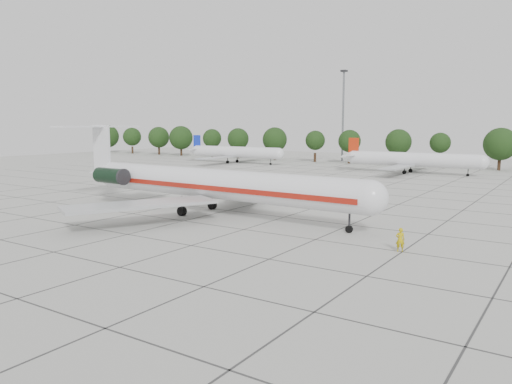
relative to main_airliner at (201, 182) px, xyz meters
The scene contains 8 objects.
ground 11.45m from the main_airliner, 27.58° to the right, with size 260.00×260.00×0.00m, color #B2B2AA.
apron_joints 14.33m from the main_airliner, 46.04° to the left, with size 170.00×170.00×0.02m, color #383838.
main_airliner is the anchor object (origin of this frame).
ground_crew 26.03m from the main_airliner, 11.16° to the right, with size 0.73×0.48×2.01m, color #BCA30B.
bg_airliner_b 76.30m from the main_airliner, 122.98° to the left, with size 28.24×27.20×7.40m.
bg_airliner_c 62.25m from the main_airliner, 83.82° to the left, with size 28.24×27.20×7.40m.
tree_line 80.04m from the main_airliner, 91.48° to the left, with size 249.86×8.44×10.22m.
floodlight_mast 89.96m from the main_airliner, 103.19° to the left, with size 1.60×1.60×25.45m.
Camera 1 is at (28.10, -40.18, 10.49)m, focal length 35.00 mm.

